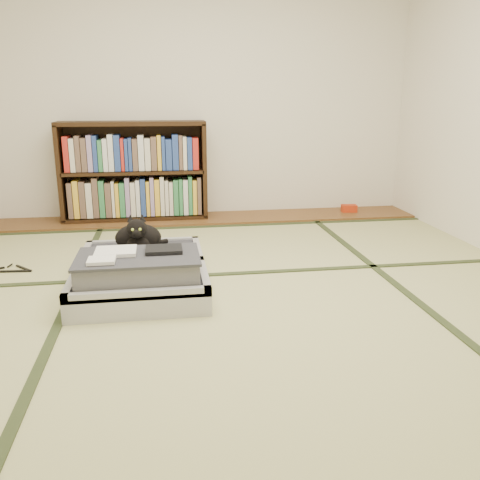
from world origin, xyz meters
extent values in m
plane|color=tan|center=(0.00, 0.00, 0.00)|extent=(4.50, 4.50, 0.00)
cube|color=brown|center=(0.00, 2.00, 0.01)|extent=(4.00, 0.50, 0.02)
cube|color=#B42B0E|center=(1.43, 2.03, 0.06)|extent=(0.16, 0.11, 0.07)
plane|color=silver|center=(0.00, 2.25, 1.20)|extent=(4.00, 0.00, 4.00)
cube|color=#2D381E|center=(-1.00, 0.00, 0.00)|extent=(0.05, 4.50, 0.01)
cube|color=#2D381E|center=(1.00, 0.00, 0.00)|extent=(0.05, 4.50, 0.01)
cube|color=#2D381E|center=(0.00, 0.40, 0.00)|extent=(4.00, 0.05, 0.01)
cube|color=#2D381E|center=(0.00, 1.70, 0.00)|extent=(4.00, 0.05, 0.01)
cube|color=black|center=(-1.35, 2.07, 0.47)|extent=(0.04, 0.31, 0.87)
cube|color=black|center=(-0.04, 2.07, 0.47)|extent=(0.04, 0.31, 0.87)
cube|color=black|center=(-0.69, 2.07, 0.03)|extent=(1.35, 0.31, 0.04)
cube|color=black|center=(-0.69, 2.07, 0.91)|extent=(1.35, 0.31, 0.04)
cube|color=black|center=(-0.69, 2.07, 0.47)|extent=(1.29, 0.31, 0.03)
cube|color=black|center=(-0.69, 2.21, 0.47)|extent=(1.35, 0.02, 0.87)
cube|color=gray|center=(-0.69, 2.05, 0.25)|extent=(1.21, 0.22, 0.37)
cube|color=gray|center=(-0.69, 2.05, 0.66)|extent=(1.21, 0.22, 0.33)
cube|color=#A7A7AB|center=(-0.59, 0.00, 0.07)|extent=(0.78, 0.52, 0.14)
cube|color=#2B2B32|center=(-0.59, 0.00, 0.10)|extent=(0.70, 0.44, 0.10)
cube|color=#A7A7AB|center=(-0.59, -0.24, 0.14)|extent=(0.78, 0.04, 0.05)
cube|color=#A7A7AB|center=(-0.59, 0.24, 0.14)|extent=(0.78, 0.04, 0.05)
cube|color=#A7A7AB|center=(-0.96, 0.00, 0.14)|extent=(0.04, 0.52, 0.05)
cube|color=#A7A7AB|center=(-0.22, 0.00, 0.14)|extent=(0.04, 0.52, 0.05)
cube|color=#A7A7AB|center=(-0.59, 0.53, 0.07)|extent=(0.78, 0.52, 0.14)
cube|color=#2B2B32|center=(-0.59, 0.53, 0.10)|extent=(0.70, 0.44, 0.10)
cube|color=#A7A7AB|center=(-0.59, 0.29, 0.14)|extent=(0.78, 0.04, 0.05)
cube|color=#A7A7AB|center=(-0.59, 0.77, 0.14)|extent=(0.78, 0.04, 0.05)
cube|color=#A7A7AB|center=(-0.96, 0.53, 0.14)|extent=(0.04, 0.52, 0.05)
cube|color=#A7A7AB|center=(-0.22, 0.53, 0.14)|extent=(0.04, 0.52, 0.05)
cylinder|color=black|center=(-0.59, 0.27, 0.15)|extent=(0.70, 0.03, 0.03)
cube|color=gray|center=(-0.59, 0.00, 0.20)|extent=(0.67, 0.41, 0.14)
cube|color=#3A3B42|center=(-0.59, 0.00, 0.28)|extent=(0.69, 0.43, 0.02)
cube|color=white|center=(-0.71, 0.06, 0.30)|extent=(0.23, 0.19, 0.02)
cube|color=black|center=(-0.44, 0.06, 0.30)|extent=(0.21, 0.17, 0.02)
cube|color=white|center=(-0.77, -0.10, 0.30)|extent=(0.15, 0.13, 0.02)
cube|color=white|center=(-0.81, -0.25, 0.07)|extent=(0.06, 0.01, 0.04)
cube|color=white|center=(-0.69, -0.25, 0.06)|extent=(0.05, 0.01, 0.04)
cube|color=orange|center=(-0.32, -0.25, 0.07)|extent=(0.05, 0.01, 0.04)
cube|color=#197F33|center=(-0.40, -0.25, 0.09)|extent=(0.04, 0.01, 0.03)
ellipsoid|color=black|center=(-0.61, 0.53, 0.24)|extent=(0.30, 0.20, 0.19)
ellipsoid|color=black|center=(-0.61, 0.44, 0.22)|extent=(0.15, 0.11, 0.11)
ellipsoid|color=black|center=(-0.61, 0.41, 0.34)|extent=(0.13, 0.12, 0.12)
sphere|color=black|center=(-0.61, 0.36, 0.32)|extent=(0.06, 0.06, 0.06)
cone|color=black|center=(-0.64, 0.43, 0.40)|extent=(0.05, 0.06, 0.06)
cone|color=black|center=(-0.57, 0.43, 0.40)|extent=(0.05, 0.06, 0.06)
sphere|color=#A5BF33|center=(-0.63, 0.36, 0.34)|extent=(0.02, 0.02, 0.02)
sphere|color=#A5BF33|center=(-0.58, 0.36, 0.34)|extent=(0.02, 0.02, 0.02)
cylinder|color=black|center=(-0.50, 0.63, 0.18)|extent=(0.18, 0.11, 0.03)
torus|color=white|center=(-0.43, 0.54, 0.16)|extent=(0.11, 0.11, 0.01)
torus|color=white|center=(-0.42, 0.53, 0.17)|extent=(0.09, 0.09, 0.01)
cube|color=black|center=(-1.51, 0.67, 0.01)|extent=(0.35, 0.05, 0.01)
cube|color=black|center=(-1.41, 0.72, 0.01)|extent=(0.13, 0.14, 0.01)
cylinder|color=black|center=(-1.51, 0.79, 0.01)|extent=(0.02, 0.06, 0.01)
camera|label=1|loc=(-0.43, -2.78, 1.15)|focal=38.00mm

